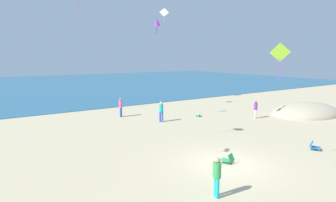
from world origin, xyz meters
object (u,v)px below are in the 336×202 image
at_px(kite_purple, 157,22).
at_px(beach_chair_near_camera, 314,146).
at_px(person_3, 121,106).
at_px(person_1, 161,110).
at_px(kite_lime, 280,53).
at_px(kite_white, 164,13).
at_px(cooler_box, 198,115).
at_px(beach_chair_far_left, 228,159).
at_px(person_2, 217,174).
at_px(person_0, 256,108).

bearing_deg(kite_purple, beach_chair_near_camera, -86.90).
bearing_deg(person_3, person_1, -21.50).
distance_m(kite_lime, kite_white, 22.23).
xyz_separation_m(beach_chair_near_camera, kite_purple, (-0.88, 16.27, 8.67)).
distance_m(person_1, kite_white, 14.42).
bearing_deg(kite_lime, person_3, 94.47).
bearing_deg(cooler_box, beach_chair_far_left, -122.05).
distance_m(beach_chair_far_left, kite_white, 23.09).
bearing_deg(beach_chair_far_left, beach_chair_near_camera, -123.31).
xyz_separation_m(beach_chair_far_left, person_2, (-2.99, -2.30, 0.71)).
bearing_deg(person_3, kite_purple, 55.98).
distance_m(person_2, kite_lime, 6.48).
bearing_deg(person_3, person_0, 3.92).
height_order(beach_chair_far_left, person_1, person_1).
bearing_deg(person_0, beach_chair_near_camera, -57.65).
distance_m(person_0, person_3, 12.13).
relative_size(beach_chair_far_left, kite_white, 0.49).
height_order(beach_chair_far_left, kite_purple, kite_purple).
relative_size(beach_chair_near_camera, cooler_box, 1.29).
height_order(person_3, kite_purple, kite_purple).
bearing_deg(cooler_box, person_2, -126.96).
relative_size(cooler_box, person_3, 0.35).
height_order(beach_chair_near_camera, kite_white, kite_white).
xyz_separation_m(person_3, kite_purple, (4.68, 1.27, 7.89)).
bearing_deg(beach_chair_near_camera, person_1, 166.31).
relative_size(beach_chair_near_camera, kite_lime, 0.45).
bearing_deg(person_1, beach_chair_far_left, 35.43).
bearing_deg(kite_white, kite_lime, -108.53).
height_order(beach_chair_near_camera, beach_chair_far_left, beach_chair_far_left).
bearing_deg(kite_lime, beach_chair_near_camera, 5.30).
relative_size(beach_chair_far_left, person_0, 0.50).
distance_m(cooler_box, person_0, 5.16).
bearing_deg(person_3, beach_chair_near_camera, -28.82).
xyz_separation_m(person_2, kite_purple, (7.93, 17.32, 7.95)).
relative_size(person_1, person_2, 1.06).
xyz_separation_m(beach_chair_far_left, kite_white, (8.35, 18.89, 10.31)).
height_order(kite_purple, kite_white, kite_white).
height_order(cooler_box, kite_white, kite_white).
distance_m(cooler_box, kite_white, 13.90).
distance_m(kite_purple, kite_white, 5.42).
bearing_deg(person_0, person_1, -143.91).
xyz_separation_m(beach_chair_far_left, kite_purple, (4.95, 15.02, 8.66)).
bearing_deg(beach_chair_far_left, person_2, 106.47).
relative_size(kite_lime, kite_purple, 1.12).
xyz_separation_m(cooler_box, person_3, (-5.95, 3.82, 0.87)).
relative_size(beach_chair_far_left, person_2, 0.48).
distance_m(person_2, person_3, 16.38).
distance_m(person_2, kite_white, 25.88).
bearing_deg(person_2, person_3, -80.61).
relative_size(person_0, kite_purple, 0.98).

